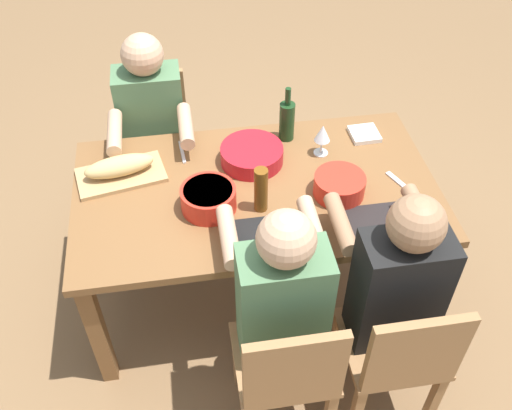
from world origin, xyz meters
name	(u,v)px	position (x,y,z in m)	size (l,w,h in m)	color
ground_plane	(256,287)	(0.00, 0.00, 0.00)	(8.00, 8.00, 0.00)	brown
dining_table	(256,201)	(0.00, 0.00, 0.65)	(1.66, 0.94, 0.74)	brown
chair_far_left	(399,354)	(-0.46, 0.79, 0.48)	(0.40, 0.40, 0.85)	#9E7044
diner_far_left	(393,285)	(-0.46, 0.61, 0.70)	(0.41, 0.53, 1.20)	#2D2D38
chair_near_right	(156,137)	(0.46, -0.79, 0.48)	(0.40, 0.40, 0.85)	#9E7044
diner_near_right	(153,126)	(0.46, -0.61, 0.70)	(0.41, 0.53, 1.20)	#2D2D38
chair_far_center	(288,371)	(0.00, 0.79, 0.48)	(0.40, 0.40, 0.85)	#9E7044
diner_far_center	(281,300)	(0.00, 0.61, 0.70)	(0.41, 0.53, 1.20)	#2D2D38
serving_bowl_greens	(252,154)	(-0.01, -0.19, 0.79)	(0.30, 0.30, 0.08)	#B21923
serving_bowl_salad	(208,197)	(0.22, 0.09, 0.80)	(0.24, 0.24, 0.11)	red
serving_bowl_fruit	(339,184)	(-0.36, 0.10, 0.79)	(0.23, 0.23, 0.10)	red
cutting_board	(121,175)	(0.61, -0.17, 0.75)	(0.40, 0.22, 0.02)	tan
bread_loaf	(119,166)	(0.61, -0.17, 0.81)	(0.32, 0.11, 0.09)	tan
wine_bottle	(287,120)	(-0.21, -0.34, 0.85)	(0.08, 0.08, 0.29)	#193819
beer_bottle	(262,190)	(0.00, 0.13, 0.85)	(0.06, 0.06, 0.22)	brown
wine_glass	(322,134)	(-0.35, -0.20, 0.86)	(0.08, 0.08, 0.17)	silver
placemat_far_left	(372,224)	(-0.46, 0.31, 0.74)	(0.32, 0.23, 0.01)	black
fork_near_right	(182,152)	(0.32, -0.31, 0.74)	(0.02, 0.17, 0.01)	silver
placemat_far_center	(268,236)	(0.00, 0.31, 0.74)	(0.32, 0.23, 0.01)	black
carving_knife	(404,186)	(-0.67, 0.10, 0.74)	(0.23, 0.02, 0.01)	silver
napkin_stack	(364,134)	(-0.60, -0.30, 0.75)	(0.14, 0.14, 0.02)	white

